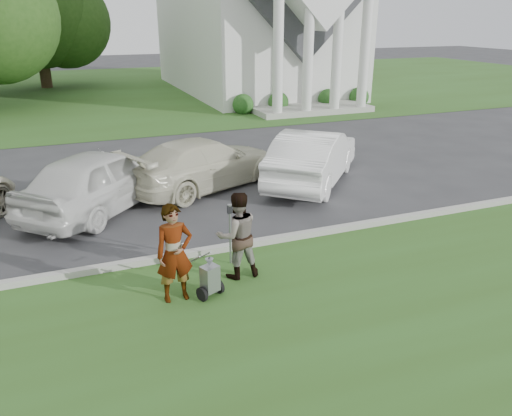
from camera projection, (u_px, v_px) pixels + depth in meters
ground at (253, 258)px, 10.49m from camera, size 120.00×120.00×0.00m
grass_strip at (322, 339)px, 7.89m from camera, size 80.00×7.00×0.01m
church_lawn at (110, 90)px, 33.92m from camera, size 80.00×30.00×0.01m
curb at (244, 245)px, 10.94m from camera, size 80.00×0.18×0.15m
tree_back at (37, 16)px, 33.44m from camera, size 9.61×7.60×8.89m
striping_cart at (210, 279)px, 8.94m from camera, size 0.70×0.97×0.84m
person_left at (175, 254)px, 8.67m from camera, size 0.67×0.46×1.80m
person_right at (237, 236)px, 9.48m from camera, size 0.84×0.65×1.73m
parking_meter_near at (230, 227)px, 9.98m from camera, size 0.09×0.08×1.30m
car_b at (100, 180)px, 12.86m from camera, size 4.72×4.82×1.64m
car_c at (204, 163)px, 14.60m from camera, size 5.42×3.94×1.46m
car_d at (313, 157)px, 14.99m from camera, size 4.55×4.80×1.62m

